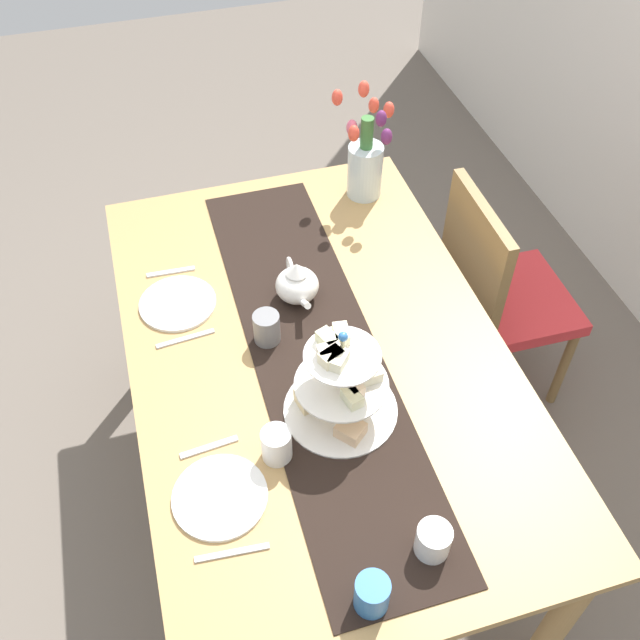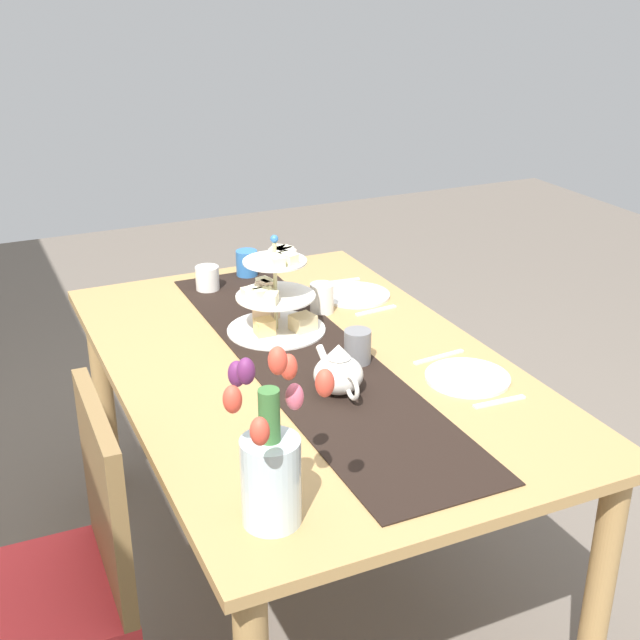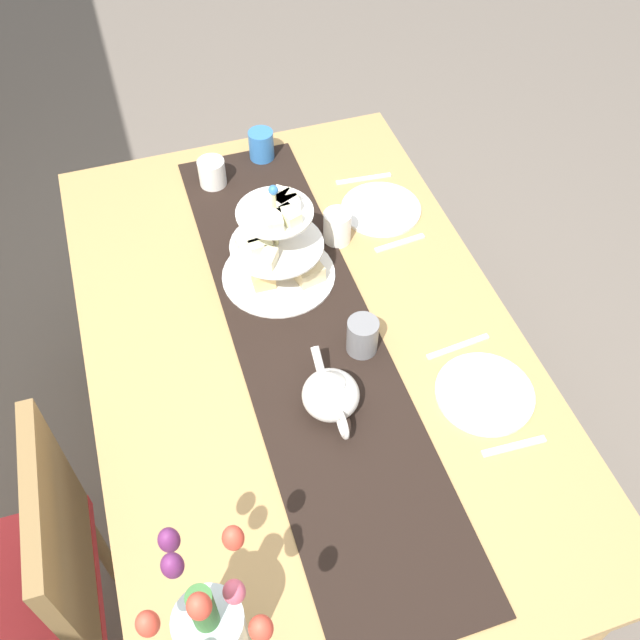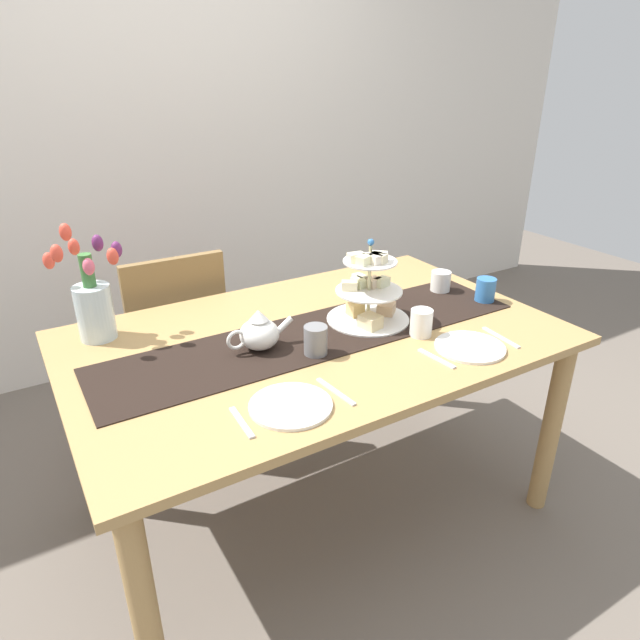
% 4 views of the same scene
% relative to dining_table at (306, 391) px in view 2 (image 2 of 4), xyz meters
% --- Properties ---
extents(ground_plane, '(8.00, 8.00, 0.00)m').
position_rel_dining_table_xyz_m(ground_plane, '(0.00, 0.00, -0.67)').
color(ground_plane, '#6B6056').
extents(dining_table, '(1.67, 1.05, 0.76)m').
position_rel_dining_table_xyz_m(dining_table, '(0.00, 0.00, 0.00)').
color(dining_table, tan).
rests_on(dining_table, ground_plane).
extents(chair_left, '(0.43, 0.43, 0.91)m').
position_rel_dining_table_xyz_m(chair_left, '(-0.29, 0.75, -0.16)').
color(chair_left, olive).
rests_on(chair_left, ground_plane).
extents(table_runner, '(1.53, 0.35, 0.00)m').
position_rel_dining_table_xyz_m(table_runner, '(0.00, -0.01, 0.10)').
color(table_runner, black).
rests_on(table_runner, dining_table).
extents(tiered_cake_stand, '(0.30, 0.30, 0.30)m').
position_rel_dining_table_xyz_m(tiered_cake_stand, '(0.22, -0.00, 0.20)').
color(tiered_cake_stand, beige).
rests_on(tiered_cake_stand, table_runner).
extents(teapot, '(0.24, 0.13, 0.14)m').
position_rel_dining_table_xyz_m(teapot, '(-0.21, 0.00, 0.16)').
color(teapot, white).
rests_on(teapot, table_runner).
extents(tulip_vase, '(0.24, 0.19, 0.41)m').
position_rel_dining_table_xyz_m(tulip_vase, '(-0.65, 0.36, 0.24)').
color(tulip_vase, silver).
rests_on(tulip_vase, dining_table).
extents(cream_jug, '(0.08, 0.08, 0.08)m').
position_rel_dining_table_xyz_m(cream_jug, '(0.64, 0.08, 0.14)').
color(cream_jug, white).
rests_on(cream_jug, dining_table).
extents(dinner_plate_left, '(0.23, 0.23, 0.01)m').
position_rel_dining_table_xyz_m(dinner_plate_left, '(-0.29, -0.35, 0.10)').
color(dinner_plate_left, white).
rests_on(dinner_plate_left, dining_table).
extents(fork_left, '(0.02, 0.15, 0.01)m').
position_rel_dining_table_xyz_m(fork_left, '(-0.43, -0.35, 0.10)').
color(fork_left, silver).
rests_on(fork_left, dining_table).
extents(knife_left, '(0.03, 0.17, 0.01)m').
position_rel_dining_table_xyz_m(knife_left, '(-0.14, -0.35, 0.10)').
color(knife_left, silver).
rests_on(knife_left, dining_table).
extents(dinner_plate_right, '(0.23, 0.23, 0.01)m').
position_rel_dining_table_xyz_m(dinner_plate_right, '(0.38, -0.35, 0.10)').
color(dinner_plate_right, white).
rests_on(dinner_plate_right, dining_table).
extents(fork_right, '(0.03, 0.15, 0.01)m').
position_rel_dining_table_xyz_m(fork_right, '(0.24, -0.35, 0.10)').
color(fork_right, silver).
rests_on(fork_right, dining_table).
extents(knife_right, '(0.03, 0.17, 0.01)m').
position_rel_dining_table_xyz_m(knife_right, '(0.53, -0.35, 0.10)').
color(knife_right, silver).
rests_on(knife_right, dining_table).
extents(mug_grey, '(0.08, 0.08, 0.09)m').
position_rel_dining_table_xyz_m(mug_grey, '(-0.08, -0.13, 0.15)').
color(mug_grey, slate).
rests_on(mug_grey, table_runner).
extents(mug_white_text, '(0.08, 0.08, 0.09)m').
position_rel_dining_table_xyz_m(mug_white_text, '(0.30, -0.19, 0.15)').
color(mug_white_text, white).
rests_on(mug_white_text, dining_table).
extents(mug_orange, '(0.08, 0.08, 0.09)m').
position_rel_dining_table_xyz_m(mug_orange, '(0.72, -0.09, 0.15)').
color(mug_orange, '#3370B7').
rests_on(mug_orange, dining_table).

